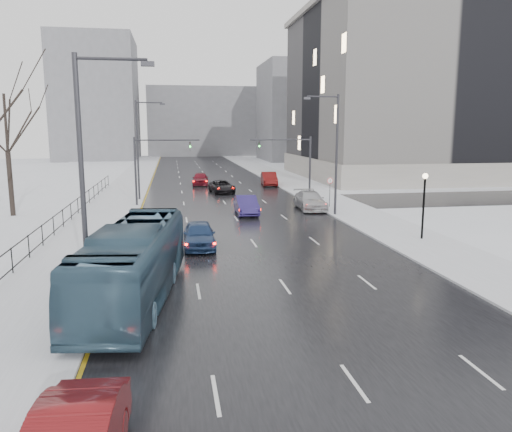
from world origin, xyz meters
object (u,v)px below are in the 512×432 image
sedan_center_far (200,179)px  mast_signal_right (299,161)px  tree_park_e (13,217)px  no_uturn_sign (330,183)px  streetlight_l_near (88,173)px  bus (134,263)px  mast_signal_left (147,163)px  streetlight_l_far (140,145)px  sedan_right_cross (222,187)px  sedan_right_distant (269,179)px  sedan_center_near (199,235)px  streetlight_r_mid (334,149)px  sedan_right_near (246,205)px  sedan_right_far (310,201)px  lamppost_r_mid (424,196)px

sedan_center_far → mast_signal_right: bearing=-58.0°
tree_park_e → no_uturn_sign: (27.40, 0.00, 2.30)m
streetlight_l_near → bus: size_ratio=0.85×
tree_park_e → mast_signal_left: bearing=20.2°
streetlight_l_far → sedan_right_cross: size_ratio=1.97×
sedan_right_distant → sedan_center_near: bearing=-102.7°
tree_park_e → streetlight_r_mid: bearing=-8.6°
sedan_right_cross → tree_park_e: bearing=-152.9°
streetlight_r_mid → mast_signal_left: size_ratio=1.54×
sedan_center_near → streetlight_l_near: bearing=-113.0°
mast_signal_right → sedan_right_near: mast_signal_right is taller
sedan_right_far → mast_signal_right: bearing=90.5°
no_uturn_sign → sedan_center_near: (-12.70, -13.63, -1.46)m
sedan_right_near → sedan_center_far: bearing=97.5°
mast_signal_right → sedan_center_far: size_ratio=1.33×
tree_park_e → sedan_right_far: (25.40, -0.52, 0.85)m
sedan_right_distant → mast_signal_right: bearing=-84.0°
lamppost_r_mid → sedan_right_far: (-3.80, 13.48, -2.10)m
mast_signal_right → mast_signal_left: bearing=180.0°
no_uturn_sign → sedan_right_distant: bearing=96.0°
mast_signal_right → sedan_right_cross: 11.49m
streetlight_l_near → mast_signal_right: bearing=61.0°
sedan_right_cross → mast_signal_left: bearing=-139.2°
streetlight_l_far → lamppost_r_mid: bearing=-48.9°
sedan_center_near → sedan_right_distant: bearing=73.0°
streetlight_l_far → mast_signal_right: bearing=-14.5°
sedan_center_near → sedan_center_far: sedan_center_far is taller
lamppost_r_mid → bus: (-17.70, -8.74, -1.26)m
sedan_center_near → sedan_right_far: 16.92m
sedan_right_cross → sedan_right_far: (6.70, -13.13, 0.10)m
bus → sedan_center_near: 9.69m
tree_park_e → sedan_right_far: 25.42m
streetlight_l_near → streetlight_l_far: 32.00m
mast_signal_left → sedan_right_near: (8.45, -6.21, -3.26)m
mast_signal_right → sedan_center_far: mast_signal_right is taller
mast_signal_left → sedan_center_far: (5.84, 16.72, -3.23)m
streetlight_r_mid → lamppost_r_mid: size_ratio=2.34×
sedan_right_near → sedan_right_cross: (-0.62, 14.82, -0.10)m
sedan_right_cross → no_uturn_sign: bearing=-62.3°
streetlight_l_near → mast_signal_right: (15.49, 28.00, -1.51)m
streetlight_l_near → bus: 4.38m
sedan_center_far → no_uturn_sign: bearing=-58.5°
no_uturn_sign → streetlight_l_near: bearing=-125.9°
streetlight_r_mid → sedan_right_far: bearing=105.5°
bus → sedan_right_near: size_ratio=2.41×
streetlight_r_mid → lamppost_r_mid: (2.83, -10.00, -2.67)m
tree_park_e → sedan_right_cross: (18.70, 12.61, 0.74)m
no_uturn_sign → sedan_right_far: bearing=-165.3°
sedan_center_near → tree_park_e: bearing=138.4°
sedan_center_near → sedan_right_cross: (4.00, 26.24, -0.10)m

